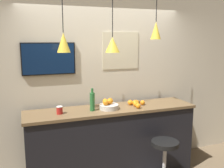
{
  "coord_description": "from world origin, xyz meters",
  "views": [
    {
      "loc": [
        -1.18,
        -2.66,
        2.03
      ],
      "look_at": [
        0.0,
        0.61,
        1.41
      ],
      "focal_mm": 40.0,
      "sensor_mm": 36.0,
      "label": 1
    }
  ],
  "objects_px": {
    "fruit_bowl": "(109,105)",
    "juice_bottle": "(92,101)",
    "bar_stool": "(165,155)",
    "mounted_tv": "(49,59)",
    "spread_jar": "(60,110)"
  },
  "relations": [
    {
      "from": "juice_bottle",
      "to": "mounted_tv",
      "type": "xyz_separation_m",
      "value": [
        -0.52,
        0.39,
        0.57
      ]
    },
    {
      "from": "juice_bottle",
      "to": "spread_jar",
      "type": "height_order",
      "value": "juice_bottle"
    },
    {
      "from": "fruit_bowl",
      "to": "spread_jar",
      "type": "relative_size",
      "value": 2.64
    },
    {
      "from": "fruit_bowl",
      "to": "mounted_tv",
      "type": "bearing_deg",
      "value": 152.93
    },
    {
      "from": "fruit_bowl",
      "to": "juice_bottle",
      "type": "relative_size",
      "value": 0.86
    },
    {
      "from": "fruit_bowl",
      "to": "spread_jar",
      "type": "height_order",
      "value": "fruit_bowl"
    },
    {
      "from": "mounted_tv",
      "to": "spread_jar",
      "type": "bearing_deg",
      "value": -79.63
    },
    {
      "from": "bar_stool",
      "to": "fruit_bowl",
      "type": "height_order",
      "value": "fruit_bowl"
    },
    {
      "from": "juice_bottle",
      "to": "spread_jar",
      "type": "relative_size",
      "value": 3.05
    },
    {
      "from": "bar_stool",
      "to": "fruit_bowl",
      "type": "bearing_deg",
      "value": 142.45
    },
    {
      "from": "bar_stool",
      "to": "spread_jar",
      "type": "distance_m",
      "value": 1.54
    },
    {
      "from": "juice_bottle",
      "to": "mounted_tv",
      "type": "relative_size",
      "value": 0.42
    },
    {
      "from": "juice_bottle",
      "to": "spread_jar",
      "type": "xyz_separation_m",
      "value": [
        -0.45,
        0.0,
        -0.08
      ]
    },
    {
      "from": "fruit_bowl",
      "to": "spread_jar",
      "type": "bearing_deg",
      "value": -179.71
    },
    {
      "from": "bar_stool",
      "to": "mounted_tv",
      "type": "xyz_separation_m",
      "value": [
        -1.4,
        0.88,
        1.28
      ]
    }
  ]
}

